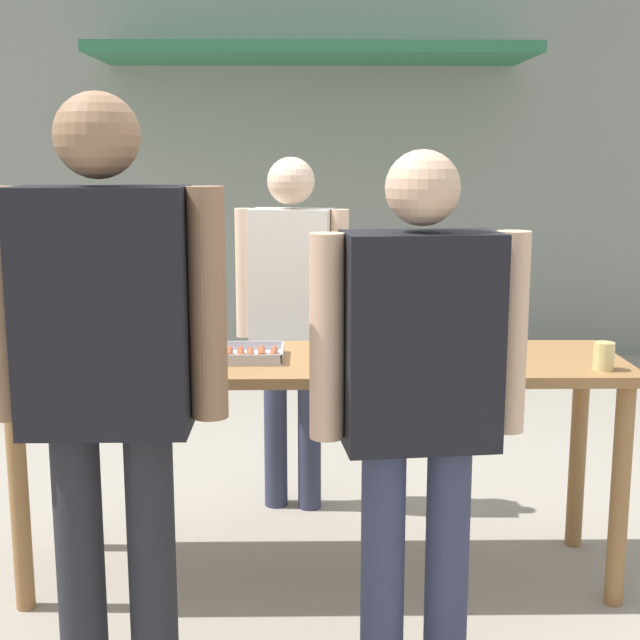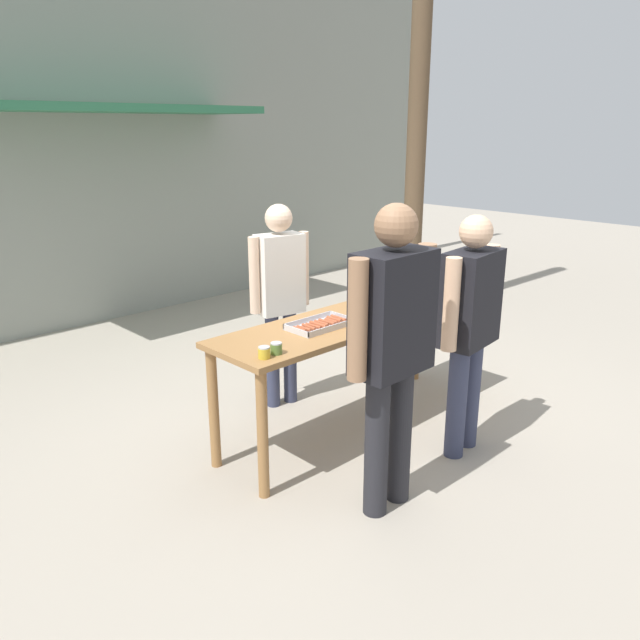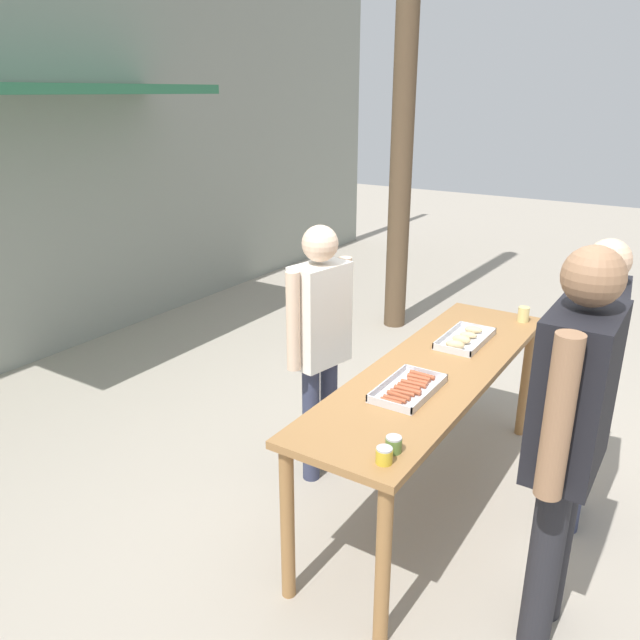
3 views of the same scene
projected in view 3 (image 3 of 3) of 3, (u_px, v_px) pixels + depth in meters
The scene contains 11 objects.
ground_plane at pixel (426, 498), 3.88m from camera, with size 24.00×24.00×0.00m, color #A39989.
serving_table at pixel (434, 385), 3.61m from camera, with size 2.34×0.65×0.90m.
food_tray_sausages at pixel (408, 389), 3.28m from camera, with size 0.46×0.26×0.04m.
food_tray_buns at pixel (464, 339), 3.92m from camera, with size 0.47×0.25×0.06m.
condiment_jar_mustard at pixel (384, 455), 2.64m from camera, with size 0.07×0.07×0.07m.
condiment_jar_ketchup at pixel (394, 444), 2.72m from camera, with size 0.07×0.07×0.07m.
beer_cup at pixel (524, 314), 4.27m from camera, with size 0.08×0.08×0.10m.
person_server_behind_table at pixel (320, 332), 3.80m from camera, with size 0.52×0.27×1.66m.
person_customer_holding_hotdog at pixel (570, 423), 2.58m from camera, with size 0.69×0.26×1.84m.
person_customer_with_cup at pixel (592, 364), 3.36m from camera, with size 0.65×0.30×1.69m.
utility_pole at pixel (408, 9), 5.72m from camera, with size 1.10×0.22×6.03m.
Camera 3 is at (-3.10, -1.22, 2.38)m, focal length 35.00 mm.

